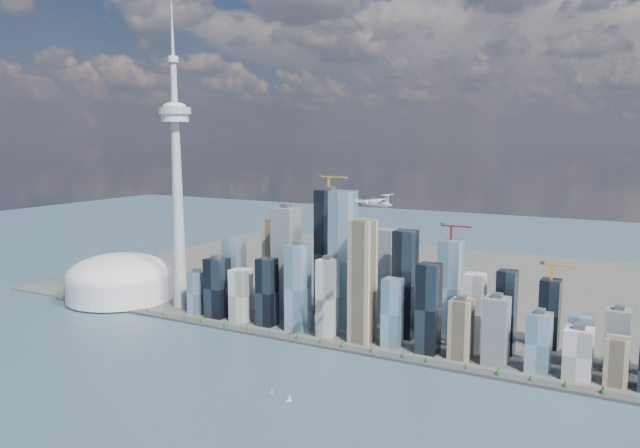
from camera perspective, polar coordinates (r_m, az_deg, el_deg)
The scene contains 10 objects.
ground at distance 769.03m, azimuth -10.88°, elevation -15.89°, with size 4000.00×4000.00×0.00m, color #385362.
seawall at distance 960.36m, azimuth -1.20°, elevation -10.71°, with size 1100.00×22.00×4.00m, color #383838.
land at distance 1354.77m, azimuth 8.34°, elevation -5.28°, with size 1400.00×900.00×3.00m, color #4C4C47.
shoreline_trees at distance 958.22m, azimuth -1.20°, elevation -10.32°, with size 960.53×7.20×8.80m.
skyscraper_cluster at distance 988.35m, azimuth 4.32°, elevation -5.77°, with size 736.00×142.00×243.58m.
needle_tower at distance 1137.53m, azimuth -12.96°, elevation 4.04°, with size 56.00×56.00×550.50m.
dome_stadium at distance 1254.88m, azimuth -17.79°, elevation -4.86°, with size 200.00×200.00×86.00m.
airplane at distance 782.11m, azimuth 4.79°, elevation 1.96°, with size 64.33×57.55×16.15m.
sailboat_west at distance 785.04m, azimuth -4.44°, elevation -15.02°, with size 6.68×2.77×9.22m.
sailboat_east at distance 763.53m, azimuth -2.84°, elevation -15.68°, with size 7.04×3.25×9.75m.
Camera 1 is at (453.34, -539.23, 308.43)m, focal length 35.00 mm.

